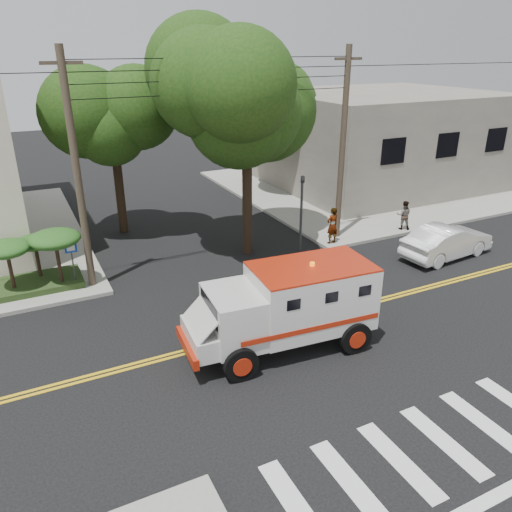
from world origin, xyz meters
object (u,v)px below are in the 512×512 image
armored_truck (288,304)px  parked_sedan (447,241)px  pedestrian_b (404,215)px  pedestrian_a (332,225)px

armored_truck → parked_sedan: armored_truck is taller
parked_sedan → pedestrian_b: size_ratio=3.05×
armored_truck → pedestrian_a: armored_truck is taller
armored_truck → parked_sedan: (10.13, 3.18, -0.79)m
parked_sedan → pedestrian_b: pedestrian_b is taller
pedestrian_b → parked_sedan: bearing=117.1°
pedestrian_a → armored_truck: bearing=38.4°
armored_truck → pedestrian_a: 9.14m
armored_truck → pedestrian_b: bearing=36.6°
parked_sedan → pedestrian_a: bearing=42.6°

